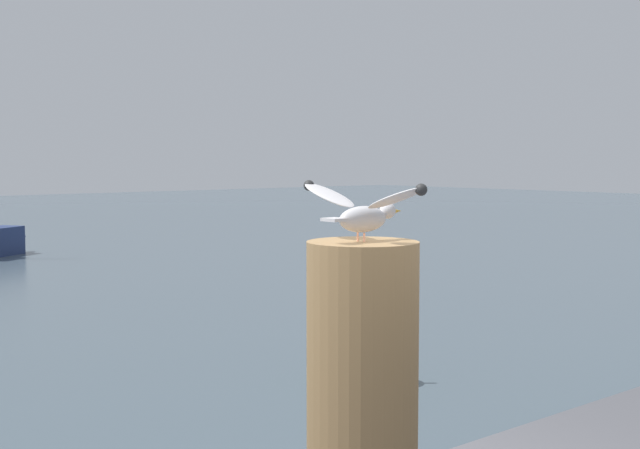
% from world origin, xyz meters
% --- Properties ---
extents(mooring_post, '(0.43, 0.43, 1.11)m').
position_xyz_m(mooring_post, '(0.33, -0.37, 1.91)').
color(mooring_post, brown).
rests_on(mooring_post, harbor_quay).
extents(seagull, '(0.39, 0.65, 0.23)m').
position_xyz_m(seagull, '(0.33, -0.37, 2.59)').
color(seagull, tan).
rests_on(seagull, mooring_post).
extents(channel_buoy, '(0.56, 0.56, 1.33)m').
position_xyz_m(channel_buoy, '(5.40, 4.88, 0.48)').
color(channel_buoy, green).
rests_on(channel_buoy, ground_plane).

